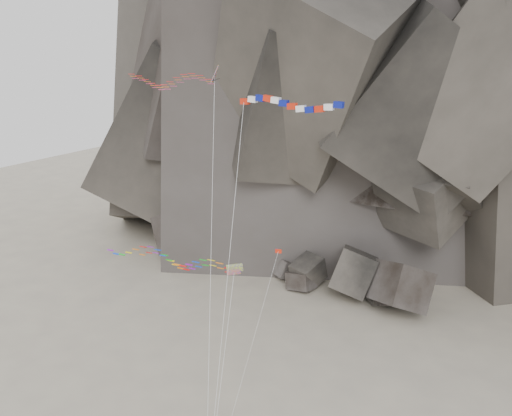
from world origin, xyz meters
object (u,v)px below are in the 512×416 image
at_px(delta_kite, 167,80).
at_px(pennant_kite, 266,294).
at_px(parafoil_kite, 164,257).
at_px(banner_kite, 288,106).

relative_size(delta_kite, pennant_kite, 1.99).
distance_m(delta_kite, parafoil_kite, 16.95).
bearing_deg(banner_kite, pennant_kite, -125.88).
height_order(delta_kite, parafoil_kite, delta_kite).
height_order(banner_kite, pennant_kite, banner_kite).
relative_size(banner_kite, parafoil_kite, 1.68).
xyz_separation_m(banner_kite, pennant_kite, (-1.20, -1.57, -16.62)).
xyz_separation_m(delta_kite, banner_kite, (13.65, -1.83, -1.72)).
bearing_deg(delta_kite, pennant_kite, -35.38).
xyz_separation_m(parafoil_kite, pennant_kite, (10.31, 1.08, -2.13)).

